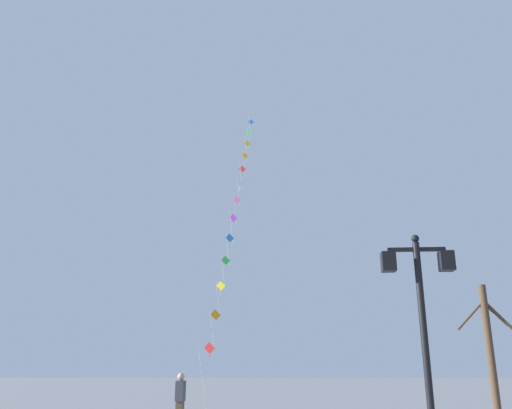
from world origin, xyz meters
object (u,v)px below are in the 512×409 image
(kite_train, at_px, (235,209))
(bare_tree, at_px, (491,351))
(twin_lantern_lamp_post, at_px, (421,302))
(kite_flyer, at_px, (180,400))

(kite_train, xyz_separation_m, bare_tree, (9.24, -8.51, -7.49))
(kite_train, relative_size, bare_tree, 4.19)
(twin_lantern_lamp_post, distance_m, bare_tree, 8.04)
(kite_flyer, bearing_deg, bare_tree, -81.46)
(twin_lantern_lamp_post, distance_m, kite_train, 17.87)
(kite_flyer, bearing_deg, twin_lantern_lamp_post, -132.29)
(kite_flyer, height_order, bare_tree, bare_tree)
(kite_train, xyz_separation_m, kite_flyer, (-0.55, -9.42, -8.96))
(twin_lantern_lamp_post, bearing_deg, kite_train, 109.48)
(twin_lantern_lamp_post, relative_size, kite_train, 0.24)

